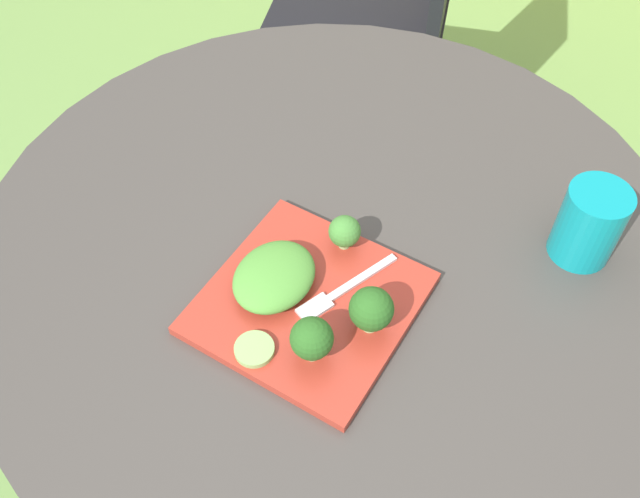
# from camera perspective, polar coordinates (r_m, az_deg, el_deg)

# --- Properties ---
(ground_plane) EXTENTS (12.00, 12.00, 0.00)m
(ground_plane) POSITION_cam_1_polar(r_m,az_deg,el_deg) (1.59, 0.54, -15.38)
(ground_plane) COLOR #70994C
(patio_table) EXTENTS (0.99, 0.99, 0.72)m
(patio_table) POSITION_cam_1_polar(r_m,az_deg,el_deg) (1.16, 0.72, -5.93)
(patio_table) COLOR #423D38
(patio_table) RESTS_ON ground_plane
(salad_plate) EXTENTS (0.25, 0.25, 0.01)m
(salad_plate) POSITION_cam_1_polar(r_m,az_deg,el_deg) (0.89, -0.93, -4.38)
(salad_plate) COLOR #AD3323
(salad_plate) RESTS_ON patio_table
(drinking_glass) EXTENTS (0.08, 0.08, 0.11)m
(drinking_glass) POSITION_cam_1_polar(r_m,az_deg,el_deg) (0.98, 20.86, 1.70)
(drinking_glass) COLOR #0F8C93
(drinking_glass) RESTS_ON patio_table
(fork) EXTENTS (0.07, 0.15, 0.00)m
(fork) POSITION_cam_1_polar(r_m,az_deg,el_deg) (0.89, 1.57, -3.51)
(fork) COLOR silver
(fork) RESTS_ON salad_plate
(lettuce_mound) EXTENTS (0.10, 0.12, 0.04)m
(lettuce_mound) POSITION_cam_1_polar(r_m,az_deg,el_deg) (0.89, -3.73, -2.23)
(lettuce_mound) COLOR #519338
(lettuce_mound) RESTS_ON salad_plate
(broccoli_floret_0) EXTENTS (0.05, 0.05, 0.06)m
(broccoli_floret_0) POSITION_cam_1_polar(r_m,az_deg,el_deg) (0.81, -0.67, -7.28)
(broccoli_floret_0) COLOR #99B770
(broccoli_floret_0) RESTS_ON salad_plate
(broccoli_floret_1) EXTENTS (0.05, 0.05, 0.07)m
(broccoli_floret_1) POSITION_cam_1_polar(r_m,az_deg,el_deg) (0.84, 4.17, -4.90)
(broccoli_floret_1) COLOR #99B770
(broccoli_floret_1) RESTS_ON salad_plate
(broccoli_floret_2) EXTENTS (0.04, 0.04, 0.05)m
(broccoli_floret_2) POSITION_cam_1_polar(r_m,az_deg,el_deg) (0.92, 2.01, 1.41)
(broccoli_floret_2) COLOR #99B770
(broccoli_floret_2) RESTS_ON salad_plate
(cucumber_slice_0) EXTENTS (0.05, 0.05, 0.01)m
(cucumber_slice_0) POSITION_cam_1_polar(r_m,az_deg,el_deg) (0.85, -5.33, -8.07)
(cucumber_slice_0) COLOR #8EB766
(cucumber_slice_0) RESTS_ON salad_plate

